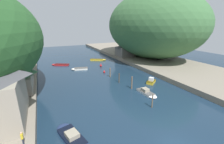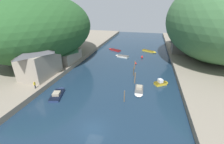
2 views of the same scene
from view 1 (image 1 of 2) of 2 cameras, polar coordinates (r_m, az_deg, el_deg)
The scene contains 18 objects.
water_surface at distance 43.52m, azimuth -7.02°, elevation -0.91°, with size 130.00×130.00×0.00m, color #192D42.
right_bank at distance 56.55m, azimuth 18.52°, elevation 3.28°, with size 22.00×120.00×1.20m.
hillside_right at distance 61.77m, azimuth 15.12°, elevation 16.79°, with size 30.69×42.97×24.48m.
boathouse_shed at distance 35.56m, azimuth -32.35°, elevation -2.05°, with size 5.69×10.35×4.37m.
right_bank_cottage at distance 62.52m, azimuth 4.73°, elevation 8.65°, with size 6.05×6.68×5.44m.
boat_near_quay at distance 38.26m, azimuth 14.83°, elevation -3.31°, with size 3.73×3.19×1.49m.
boat_small_dinghy at distance 60.20m, azimuth -5.14°, elevation 4.68°, with size 6.11×4.21×0.62m.
boat_mid_channel at distance 32.03m, azimuth 13.20°, elevation -7.68°, with size 1.98×5.14×1.06m.
boat_cabin_cruiser at distance 21.44m, azimuth -15.78°, elevation -21.94°, with size 3.37×6.00×1.08m.
boat_far_upstream at distance 48.75m, azimuth -12.42°, elevation 1.20°, with size 5.36×2.98×0.60m.
boat_far_right_bank at distance 55.96m, azimuth -19.25°, elevation 2.67°, with size 6.07×4.26×0.47m.
mooring_post_nearest at distance 27.03m, azimuth 15.14°, elevation -10.57°, with size 0.20×0.20×2.54m.
mooring_post_middle at distance 33.56m, azimuth 7.56°, elevation -4.00°, with size 0.29×0.29×2.93m.
mooring_post_fourth at distance 36.84m, azimuth 2.71°, elevation -2.24°, with size 0.24×0.24×2.48m.
mooring_post_farthest at distance 40.76m, azimuth -0.75°, elevation -0.13°, with size 0.30×0.30×2.61m.
channel_buoy_near at distance 44.44m, azimuth -2.97°, elevation 0.06°, with size 0.59×0.59×0.88m.
channel_buoy_far at distance 51.10m, azimuth -4.30°, elevation 2.51°, with size 0.76×0.76×1.15m.
person_on_quay at distance 20.08m, azimuth -31.02°, elevation -20.57°, with size 0.24×0.39×1.69m.
Camera 1 is at (-12.77, -9.25, 13.80)m, focal length 24.00 mm.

